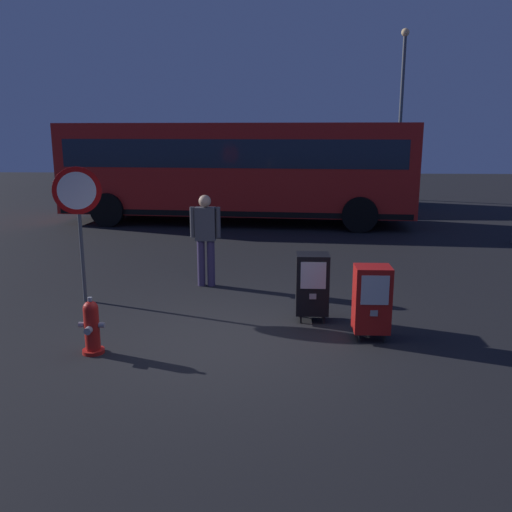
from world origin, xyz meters
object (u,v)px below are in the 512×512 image
Objects in this scene: fire_hydrant at (92,327)px; stop_sign at (78,206)px; bus_near at (237,167)px; newspaper_box_primary at (372,299)px; newspaper_box_secondary at (312,284)px; pedestrian at (206,235)px; street_light_near_right at (401,102)px; bus_far at (270,160)px.

stop_sign reaches higher than fire_hydrant.
newspaper_box_primary is at bearing -70.16° from bus_near.
newspaper_box_secondary is (-0.76, 0.71, 0.00)m from newspaper_box_primary.
newspaper_box_primary is at bearing -43.09° from newspaper_box_secondary.
stop_sign is 1.34× the size of pedestrian.
newspaper_box_secondary is at bearing -73.65° from bus_near.
stop_sign is 2.26m from pedestrian.
street_light_near_right reaches higher than newspaper_box_primary.
fire_hydrant is 0.45× the size of pedestrian.
street_light_near_right is (5.24, 2.06, 2.19)m from bus_far.
newspaper_box_primary reaches higher than fire_hydrant.
pedestrian is 7.15m from bus_near.
newspaper_box_secondary is 3.94m from stop_sign.
street_light_near_right is (8.09, 14.35, 2.30)m from stop_sign.
bus_far is (2.85, 12.29, 0.11)m from stop_sign.
bus_near is (-2.57, 9.63, 1.14)m from newspaper_box_primary.
newspaper_box_primary is 1.04m from newspaper_box_secondary.
bus_near is (-1.81, 8.91, 1.14)m from newspaper_box_secondary.
stop_sign is 0.21× the size of bus_far.
newspaper_box_secondary is at bearing 25.51° from fire_hydrant.
bus_near reaches higher than pedestrian.
newspaper_box_secondary is at bearing -11.64° from stop_sign.
newspaper_box_primary is 0.10× the size of bus_near.
bus_far reaches higher than stop_sign.
newspaper_box_secondary is 0.46× the size of stop_sign.
bus_near is at bearing -103.15° from bus_far.
pedestrian is 0.25× the size of street_light_near_right.
pedestrian is 0.16× the size of bus_near.
bus_far is at bearing 76.97° from stop_sign.
fire_hydrant is at bearing -169.77° from newspaper_box_primary.
bus_near is at bearing 101.46° from newspaper_box_secondary.
fire_hydrant is 3.18m from newspaper_box_secondary.
bus_far reaches higher than newspaper_box_primary.
stop_sign is 12.62m from bus_far.
newspaper_box_secondary reaches higher than fire_hydrant.
fire_hydrant is 3.69m from newspaper_box_primary.
newspaper_box_primary is at bearing -44.25° from pedestrian.
bus_near reaches higher than stop_sign.
pedestrian is (-1.83, 1.81, 0.38)m from newspaper_box_secondary.
stop_sign is 0.33× the size of street_light_near_right.
bus_near is 1.01× the size of bus_far.
fire_hydrant is at bearing -67.99° from stop_sign.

